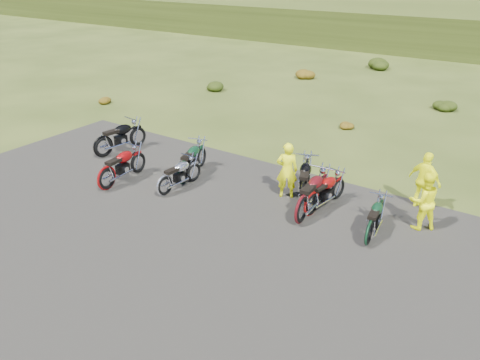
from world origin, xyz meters
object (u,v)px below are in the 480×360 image
Objects in this scene: motorcycle_3 at (166,196)px; motorcycle_7 at (367,245)px; person_middle at (287,171)px; motorcycle_0 at (105,158)px.

motorcycle_7 is (6.18, 0.86, 0.00)m from motorcycle_3.
person_middle is at bearing -53.19° from motorcycle_3.
person_middle is at bearing -73.94° from motorcycle_0.
motorcycle_3 is 6.24m from motorcycle_7.
motorcycle_3 is at bearing -96.56° from motorcycle_0.
person_middle is (7.15, 0.97, 0.88)m from motorcycle_0.
motorcycle_3 is at bearing 91.21° from motorcycle_7.
motorcycle_7 is at bearing -78.34° from motorcycle_3.
motorcycle_0 is at bearing -20.33° from person_middle.
motorcycle_0 is 1.32× the size of person_middle.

